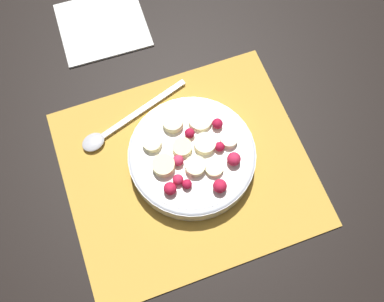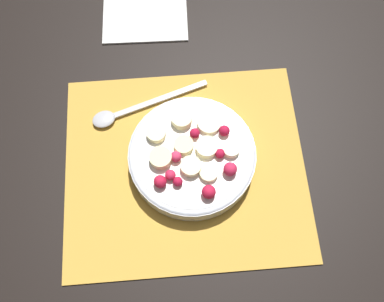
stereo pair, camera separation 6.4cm
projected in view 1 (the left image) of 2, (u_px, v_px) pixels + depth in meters
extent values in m
plane|color=black|center=(187.00, 168.00, 0.68)|extent=(3.00, 3.00, 0.00)
cube|color=gold|center=(187.00, 168.00, 0.67)|extent=(0.38, 0.33, 0.01)
cylinder|color=silver|center=(192.00, 157.00, 0.66)|extent=(0.19, 0.19, 0.03)
torus|color=silver|center=(192.00, 154.00, 0.65)|extent=(0.19, 0.19, 0.01)
cylinder|color=white|center=(192.00, 153.00, 0.65)|extent=(0.18, 0.18, 0.00)
cylinder|color=#F4EAB7|center=(205.00, 144.00, 0.64)|extent=(0.05, 0.05, 0.01)
cylinder|color=beige|center=(214.00, 168.00, 0.63)|extent=(0.03, 0.03, 0.01)
cylinder|color=beige|center=(195.00, 166.00, 0.63)|extent=(0.03, 0.03, 0.01)
cylinder|color=beige|center=(152.00, 143.00, 0.64)|extent=(0.04, 0.04, 0.01)
cylinder|color=#F4EAB7|center=(200.00, 120.00, 0.66)|extent=(0.04, 0.04, 0.01)
cylinder|color=#F4EAB7|center=(229.00, 140.00, 0.65)|extent=(0.03, 0.03, 0.01)
cylinder|color=beige|center=(171.00, 123.00, 0.65)|extent=(0.04, 0.04, 0.01)
cylinder|color=beige|center=(182.00, 148.00, 0.64)|extent=(0.04, 0.04, 0.01)
cylinder|color=beige|center=(163.00, 165.00, 0.63)|extent=(0.05, 0.05, 0.01)
sphere|color=#B21433|center=(217.00, 124.00, 0.65)|extent=(0.02, 0.02, 0.02)
sphere|color=red|center=(220.00, 186.00, 0.61)|extent=(0.02, 0.02, 0.02)
sphere|color=red|center=(170.00, 189.00, 0.61)|extent=(0.02, 0.02, 0.02)
sphere|color=#B21433|center=(190.00, 133.00, 0.65)|extent=(0.02, 0.02, 0.02)
sphere|color=#B21433|center=(219.00, 146.00, 0.64)|extent=(0.02, 0.02, 0.02)
sphere|color=#D12347|center=(178.00, 180.00, 0.62)|extent=(0.02, 0.02, 0.02)
sphere|color=#D12347|center=(234.00, 159.00, 0.63)|extent=(0.02, 0.02, 0.02)
sphere|color=#DB3356|center=(179.00, 162.00, 0.63)|extent=(0.02, 0.02, 0.02)
sphere|color=#B21433|center=(187.00, 184.00, 0.62)|extent=(0.01, 0.01, 0.01)
cube|color=#B2B2B7|center=(144.00, 108.00, 0.71)|extent=(0.16, 0.06, 0.00)
ellipsoid|color=#B2B2B7|center=(93.00, 142.00, 0.68)|extent=(0.04, 0.04, 0.01)
cube|color=white|center=(102.00, 24.00, 0.77)|extent=(0.16, 0.15, 0.01)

